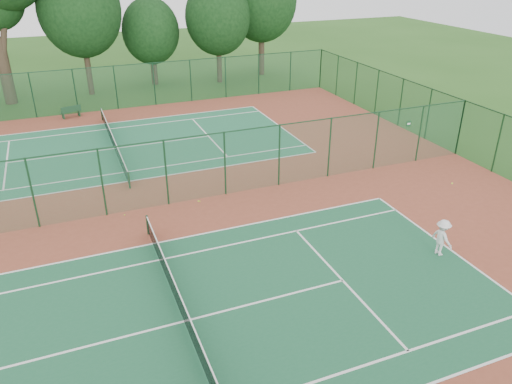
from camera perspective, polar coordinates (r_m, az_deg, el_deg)
ground at (r=25.66m, az=-13.27°, el=-1.94°), size 120.00×120.00×0.00m
red_pad at (r=25.65m, az=-13.27°, el=-1.93°), size 40.00×36.00×0.01m
court_near at (r=18.21m, az=-8.23°, el=-14.44°), size 23.77×10.97×0.01m
court_far at (r=33.85m, az=-15.91°, el=4.79°), size 23.77×10.97×0.01m
fence_north at (r=41.93m, az=-17.84°, el=11.11°), size 40.00×0.09×3.50m
fence_east at (r=33.62m, az=22.31°, el=6.84°), size 0.09×36.00×3.50m
fence_divider at (r=24.89m, az=-13.68°, el=1.63°), size 40.00×0.09×3.50m
tennis_net_near at (r=17.88m, az=-8.34°, el=-13.15°), size 0.10×12.90×0.97m
tennis_net_far at (r=33.67m, az=-16.02°, el=5.63°), size 0.10×12.90×0.97m
player_near at (r=22.43m, az=20.49°, el=-4.89°), size 0.70×1.11×1.64m
bench at (r=41.18m, az=-20.39°, el=8.62°), size 1.58×0.84×0.94m
stray_ball_a at (r=25.84m, az=-6.61°, el=-1.04°), size 0.07×0.07×0.07m
stray_ball_b at (r=25.82m, az=-6.45°, el=-1.06°), size 0.07×0.07×0.07m
stray_ball_c at (r=25.21m, az=-14.79°, el=-2.54°), size 0.07×0.07×0.07m
evergreen_row at (r=48.44m, az=-17.72°, el=10.88°), size 39.00×5.00×12.00m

